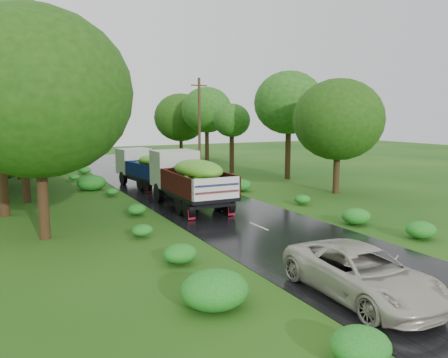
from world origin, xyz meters
TOP-DOWN VIEW (x-y plane):
  - ground at (0.00, 0.00)m, footprint 120.00×120.00m
  - road at (0.00, 5.00)m, footprint 6.50×80.00m
  - road_lines at (0.00, 6.00)m, footprint 0.12×69.60m
  - truck_near at (-1.14, 9.73)m, footprint 2.70×7.22m
  - truck_far at (-1.21, 17.68)m, footprint 2.95×6.47m
  - car at (-1.62, -4.04)m, footprint 2.51×5.11m
  - utility_pole at (4.25, 20.10)m, footprint 1.42×0.24m
  - trees_right at (9.23, 22.67)m, footprint 5.23×29.59m
  - shrubs at (0.00, 14.00)m, footprint 11.90×44.00m

SIDE VIEW (x-z plane):
  - ground at x=0.00m, z-range 0.00..0.00m
  - road at x=0.00m, z-range 0.00..0.02m
  - road_lines at x=0.00m, z-range 0.02..0.02m
  - shrubs at x=0.00m, z-range 0.00..0.70m
  - car at x=-1.62m, z-range 0.02..1.42m
  - truck_far at x=-1.21m, z-range 0.17..2.80m
  - truck_near at x=-1.14m, z-range 0.20..3.21m
  - utility_pole at x=4.25m, z-range 0.12..8.21m
  - trees_right at x=9.23m, z-range 1.40..8.99m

